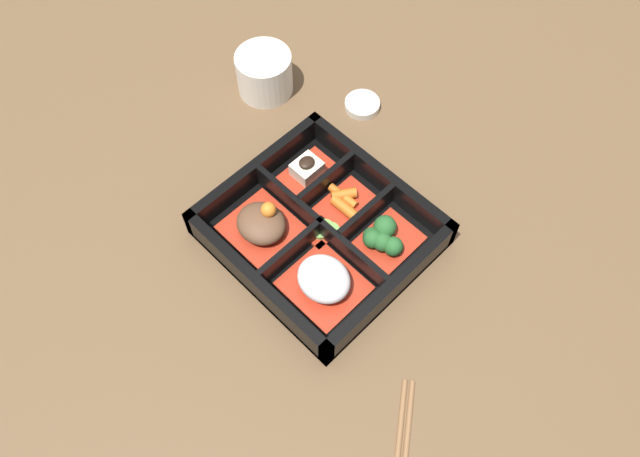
{
  "coord_description": "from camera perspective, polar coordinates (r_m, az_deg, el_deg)",
  "views": [
    {
      "loc": [
        -0.29,
        0.29,
        0.75
      ],
      "look_at": [
        0.0,
        0.0,
        0.03
      ],
      "focal_mm": 35.0,
      "sensor_mm": 36.0,
      "label": 1
    }
  ],
  "objects": [
    {
      "name": "ground_plane",
      "position": [
        0.86,
        0.0,
        -0.83
      ],
      "size": [
        3.0,
        3.0,
        0.0
      ],
      "primitive_type": "plane",
      "color": "brown"
    },
    {
      "name": "bowl_greens",
      "position": [
        0.83,
        5.89,
        -0.9
      ],
      "size": [
        0.07,
        0.08,
        0.04
      ],
      "color": "#B22D19",
      "rests_on": "bento_base"
    },
    {
      "name": "tea_cup",
      "position": [
        0.99,
        -5.11,
        14.02
      ],
      "size": [
        0.09,
        0.09,
        0.07
      ],
      "color": "beige",
      "rests_on": "ground_plane"
    },
    {
      "name": "bento_rim",
      "position": [
        0.84,
        0.11,
        0.13
      ],
      "size": [
        0.27,
        0.25,
        0.05
      ],
      "color": "black",
      "rests_on": "ground_plane"
    },
    {
      "name": "bowl_rice",
      "position": [
        0.8,
        0.35,
        -4.77
      ],
      "size": [
        0.1,
        0.09,
        0.04
      ],
      "color": "#B22D19",
      "rests_on": "bento_base"
    },
    {
      "name": "bowl_stew",
      "position": [
        0.84,
        -5.34,
        0.39
      ],
      "size": [
        0.1,
        0.09,
        0.05
      ],
      "color": "#B22D19",
      "rests_on": "bento_base"
    },
    {
      "name": "bento_base",
      "position": [
        0.85,
        0.0,
        -0.66
      ],
      "size": [
        0.27,
        0.25,
        0.01
      ],
      "color": "black",
      "rests_on": "ground_plane"
    },
    {
      "name": "bowl_tofu",
      "position": [
        0.89,
        -1.2,
        5.32
      ],
      "size": [
        0.05,
        0.08,
        0.04
      ],
      "color": "#B22D19",
      "rests_on": "bento_base"
    },
    {
      "name": "bowl_carrots",
      "position": [
        0.87,
        2.23,
        2.35
      ],
      "size": [
        0.06,
        0.08,
        0.02
      ],
      "color": "#B22D19",
      "rests_on": "bento_base"
    },
    {
      "name": "sauce_dish",
      "position": [
        0.99,
        3.88,
        11.24
      ],
      "size": [
        0.05,
        0.05,
        0.01
      ],
      "color": "beige",
      "rests_on": "ground_plane"
    },
    {
      "name": "bowl_pickles",
      "position": [
        0.84,
        0.43,
        -0.32
      ],
      "size": [
        0.04,
        0.04,
        0.01
      ],
      "color": "#B22D19",
      "rests_on": "bento_base"
    }
  ]
}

